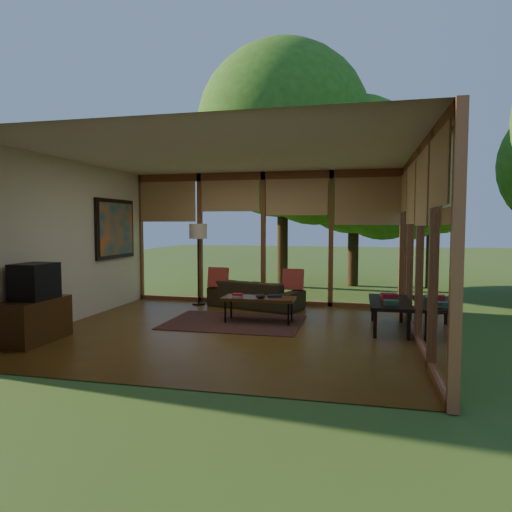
% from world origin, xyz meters
% --- Properties ---
extents(floor, '(5.50, 5.50, 0.00)m').
position_xyz_m(floor, '(0.00, 0.00, 0.00)').
color(floor, brown).
rests_on(floor, ground).
extents(ceiling, '(5.50, 5.50, 0.00)m').
position_xyz_m(ceiling, '(0.00, 0.00, 2.70)').
color(ceiling, white).
rests_on(ceiling, ground).
extents(wall_left, '(0.04, 5.00, 2.70)m').
position_xyz_m(wall_left, '(-2.75, 0.00, 1.35)').
color(wall_left, silver).
rests_on(wall_left, ground).
extents(wall_front, '(5.50, 0.04, 2.70)m').
position_xyz_m(wall_front, '(0.00, -2.50, 1.35)').
color(wall_front, silver).
rests_on(wall_front, ground).
extents(window_wall_back, '(5.50, 0.12, 2.70)m').
position_xyz_m(window_wall_back, '(0.00, 2.50, 1.35)').
color(window_wall_back, brown).
rests_on(window_wall_back, ground).
extents(window_wall_right, '(0.12, 5.00, 2.70)m').
position_xyz_m(window_wall_right, '(2.75, 0.00, 1.35)').
color(window_wall_right, brown).
rests_on(window_wall_right, ground).
extents(tree_nw, '(4.52, 4.52, 6.34)m').
position_xyz_m(tree_nw, '(-0.06, 5.27, 4.07)').
color(tree_nw, '#3E2916').
rests_on(tree_nw, ground).
extents(tree_ne, '(3.63, 3.63, 5.01)m').
position_xyz_m(tree_ne, '(1.76, 5.84, 3.19)').
color(tree_ne, '#3E2916').
rests_on(tree_ne, ground).
extents(rug, '(2.24, 1.58, 0.01)m').
position_xyz_m(rug, '(-0.09, 0.59, 0.01)').
color(rug, brown).
rests_on(rug, floor).
extents(sofa, '(1.98, 1.25, 0.54)m').
position_xyz_m(sofa, '(-0.05, 2.00, 0.27)').
color(sofa, '#322C19').
rests_on(sofa, floor).
extents(pillow_left, '(0.39, 0.21, 0.41)m').
position_xyz_m(pillow_left, '(-0.80, 1.95, 0.58)').
color(pillow_left, maroon).
rests_on(pillow_left, sofa).
extents(pillow_right, '(0.39, 0.21, 0.41)m').
position_xyz_m(pillow_right, '(0.70, 1.95, 0.58)').
color(pillow_right, maroon).
rests_on(pillow_right, sofa).
extents(ct_book_lower, '(0.21, 0.18, 0.03)m').
position_xyz_m(ct_book_lower, '(-0.05, 0.65, 0.44)').
color(ct_book_lower, '#B2ADA1').
rests_on(ct_book_lower, coffee_table).
extents(ct_book_upper, '(0.18, 0.14, 0.03)m').
position_xyz_m(ct_book_upper, '(-0.05, 0.65, 0.47)').
color(ct_book_upper, maroon).
rests_on(ct_book_upper, coffee_table).
extents(ct_book_side, '(0.26, 0.23, 0.03)m').
position_xyz_m(ct_book_side, '(0.55, 0.78, 0.44)').
color(ct_book_side, black).
rests_on(ct_book_side, coffee_table).
extents(ct_bowl, '(0.16, 0.16, 0.07)m').
position_xyz_m(ct_bowl, '(0.35, 0.60, 0.46)').
color(ct_bowl, black).
rests_on(ct_bowl, coffee_table).
extents(media_cabinet, '(0.50, 1.00, 0.60)m').
position_xyz_m(media_cabinet, '(-2.47, -1.23, 0.30)').
color(media_cabinet, '#4D3015').
rests_on(media_cabinet, floor).
extents(television, '(0.45, 0.55, 0.50)m').
position_xyz_m(television, '(-2.45, -1.23, 0.85)').
color(television, black).
rests_on(television, media_cabinet).
extents(console_book_a, '(0.22, 0.16, 0.07)m').
position_xyz_m(console_book_a, '(2.40, 0.24, 0.49)').
color(console_book_a, '#325745').
rests_on(console_book_a, side_console).
extents(console_book_b, '(0.25, 0.20, 0.10)m').
position_xyz_m(console_book_b, '(2.40, 0.69, 0.51)').
color(console_book_b, maroon).
rests_on(console_book_b, side_console).
extents(console_book_c, '(0.24, 0.21, 0.05)m').
position_xyz_m(console_book_c, '(2.40, 1.09, 0.48)').
color(console_book_c, '#B2ADA1').
rests_on(console_book_c, side_console).
extents(floor_lamp, '(0.36, 0.36, 1.65)m').
position_xyz_m(floor_lamp, '(-1.26, 2.08, 1.41)').
color(floor_lamp, black).
rests_on(floor_lamp, floor).
extents(coffee_table, '(1.20, 0.50, 0.43)m').
position_xyz_m(coffee_table, '(0.30, 0.70, 0.39)').
color(coffee_table, '#4D3015').
rests_on(coffee_table, floor).
extents(side_console, '(0.60, 1.40, 0.46)m').
position_xyz_m(side_console, '(2.40, 0.64, 0.41)').
color(side_console, black).
rests_on(side_console, floor).
extents(wall_painting, '(0.06, 1.35, 1.15)m').
position_xyz_m(wall_painting, '(-2.71, 1.40, 1.55)').
color(wall_painting, black).
rests_on(wall_painting, wall_left).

